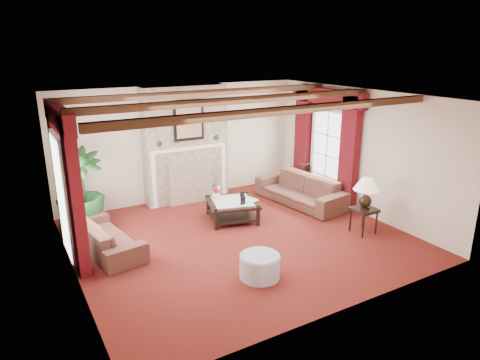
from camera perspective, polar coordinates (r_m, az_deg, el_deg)
floor at (r=8.33m, az=0.02°, el=-7.76°), size 6.00×6.00×0.00m
ceiling at (r=7.58m, az=0.03°, el=11.04°), size 6.00×6.00×0.00m
back_wall at (r=10.25m, az=-7.69°, el=4.92°), size 6.00×0.02×2.70m
left_wall at (r=6.93m, az=-22.03°, el=-2.36°), size 0.02×5.50×2.70m
right_wall at (r=9.65m, az=15.70°, el=3.64°), size 0.02×5.50×2.70m
ceiling_beams at (r=7.59m, az=0.03°, el=10.59°), size 6.00×3.00×0.12m
fireplace at (r=9.86m, az=-7.55°, el=12.39°), size 2.00×0.52×2.70m
french_door_left at (r=7.70m, az=-23.60°, el=5.39°), size 0.10×1.10×2.16m
french_door_right at (r=10.19m, az=11.93°, el=9.10°), size 0.10×1.10×2.16m
curtains_left at (r=7.65m, az=-23.16°, el=8.58°), size 0.20×2.40×2.55m
curtains_right at (r=10.07m, az=11.60°, el=11.43°), size 0.20×2.40×2.55m
sofa_left at (r=8.08m, az=-17.48°, el=-6.54°), size 2.09×1.15×0.75m
sofa_right at (r=10.05m, az=8.04°, el=-0.73°), size 2.43×1.27×0.88m
potted_palm at (r=9.12m, az=-20.33°, el=-3.45°), size 0.99×1.69×0.92m
small_plant at (r=10.87m, az=7.43°, el=0.05°), size 1.02×1.08×0.65m
coffee_table at (r=9.11m, az=-1.04°, el=-4.06°), size 1.25×1.25×0.41m
side_table at (r=8.81m, az=16.12°, el=-5.20°), size 0.44×0.44×0.51m
ottoman at (r=6.96m, az=2.66°, el=-11.43°), size 0.65×0.65×0.38m
table_lamp at (r=8.61m, az=16.44°, el=-1.69°), size 0.50×0.50×0.63m
flower_vase at (r=9.16m, az=-3.20°, el=-1.96°), size 0.26×0.26×0.19m
book at (r=8.97m, az=1.02°, el=-2.01°), size 0.22×0.12×0.29m
photo_frame_a at (r=8.80m, az=0.39°, el=-2.82°), size 0.13×0.05×0.17m
photo_frame_b at (r=9.22m, az=0.30°, el=-1.96°), size 0.10×0.04×0.13m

